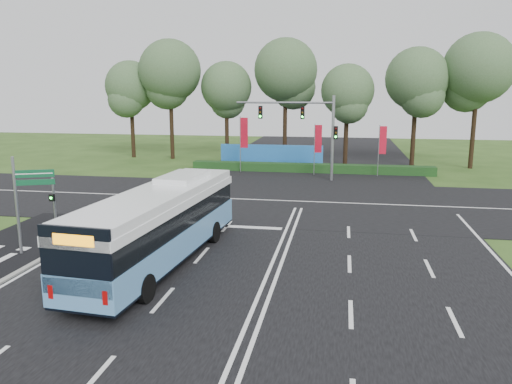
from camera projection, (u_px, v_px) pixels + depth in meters
ground at (274, 260)px, 22.06m from camera, size 120.00×120.00×0.00m
road_main at (274, 260)px, 22.05m from camera, size 20.00×120.00×0.04m
road_cross at (298, 201)px, 33.63m from camera, size 120.00×14.00×0.05m
kerb_strip at (25, 269)px, 20.85m from camera, size 0.25×18.00×0.12m
city_bus at (161, 224)px, 21.26m from camera, size 3.51×12.43×3.52m
pedestrian_signal at (54, 205)px, 25.13m from camera, size 0.25×0.40×3.09m
street_sign at (24, 194)px, 22.38m from camera, size 1.64×0.75×4.52m
banner_flag_left at (243, 136)px, 45.13m from camera, size 0.75×0.11×5.10m
banner_flag_mid at (317, 142)px, 43.66m from camera, size 0.65×0.22×4.53m
banner_flag_right at (382, 143)px, 42.98m from camera, size 0.66×0.10×4.47m
traffic_light_gantry at (311, 124)px, 40.88m from camera, size 8.41×0.28×7.00m
hedge at (311, 168)px, 45.62m from camera, size 22.00×1.20×0.80m
blue_hoarding at (271, 156)px, 48.57m from camera, size 10.00×0.30×2.20m
eucalyptus_row at (293, 77)px, 50.67m from camera, size 41.43×9.59×12.80m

